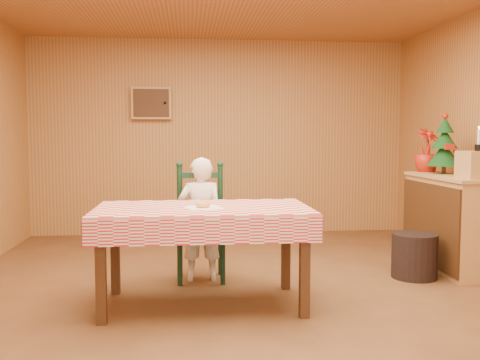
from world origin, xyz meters
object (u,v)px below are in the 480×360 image
crate (478,165)px  shelf_unit (453,222)px  storage_bin (414,256)px  dining_table (203,218)px  ladder_chair (201,224)px  christmas_tree (444,146)px  seated_child (201,219)px

crate → shelf_unit: bearing=91.2°
shelf_unit → storage_bin: bearing=-149.9°
dining_table → ladder_chair: 0.81m
shelf_unit → storage_bin: (-0.53, -0.31, -0.26)m
ladder_chair → crate: bearing=-6.1°
christmas_tree → ladder_chair: bearing=-171.4°
crate → christmas_tree: christmas_tree is taller
shelf_unit → christmas_tree: 0.79m
dining_table → storage_bin: dining_table is taller
seated_child → crate: bearing=175.1°
shelf_unit → crate: (0.01, -0.40, 0.59)m
ladder_chair → shelf_unit: 2.51m
dining_table → ladder_chair: (-0.00, 0.79, -0.18)m
shelf_unit → christmas_tree: size_ratio=2.00×
dining_table → storage_bin: (1.98, 0.61, -0.48)m
dining_table → storage_bin: size_ratio=4.00×
seated_child → christmas_tree: christmas_tree is taller
dining_table → christmas_tree: (2.51, 1.17, 0.52)m
ladder_chair → shelf_unit: size_ratio=0.87×
seated_child → crate: (2.51, -0.21, 0.49)m
dining_table → seated_child: (0.00, 0.73, -0.13)m
crate → storage_bin: size_ratio=0.72×
ladder_chair → crate: size_ratio=3.60×
ladder_chair → crate: 2.59m
dining_table → crate: bearing=11.6°
christmas_tree → crate: bearing=-90.0°
storage_bin → ladder_chair: bearing=174.9°
crate → seated_child: bearing=175.1°
ladder_chair → christmas_tree: size_ratio=1.74×
seated_child → storage_bin: (1.98, -0.12, -0.36)m
crate → christmas_tree: (-0.00, 0.65, 0.16)m
ladder_chair → shelf_unit: (2.50, 0.13, -0.04)m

